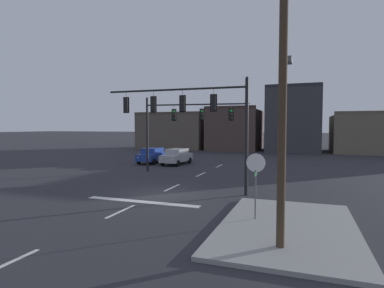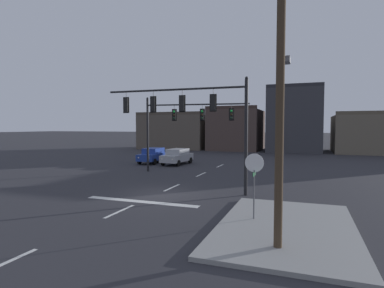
% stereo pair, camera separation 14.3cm
% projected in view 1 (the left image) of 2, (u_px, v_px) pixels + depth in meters
% --- Properties ---
extents(ground_plane, '(400.00, 400.00, 0.00)m').
position_uv_depth(ground_plane, '(158.00, 194.00, 18.30)').
color(ground_plane, '#2B2B30').
extents(sidewalk_near_corner, '(5.00, 8.00, 0.15)m').
position_uv_depth(sidewalk_near_corner, '(288.00, 227.00, 12.05)').
color(sidewalk_near_corner, gray).
rests_on(sidewalk_near_corner, ground).
extents(stop_bar_paint, '(6.40, 0.50, 0.01)m').
position_uv_depth(stop_bar_paint, '(142.00, 202.00, 16.42)').
color(stop_bar_paint, silver).
rests_on(stop_bar_paint, ground).
extents(lane_centreline, '(0.16, 26.40, 0.01)m').
position_uv_depth(lane_centreline, '(172.00, 188.00, 20.18)').
color(lane_centreline, silver).
rests_on(lane_centreline, ground).
extents(signal_mast_near_side, '(8.97, 0.44, 6.73)m').
position_uv_depth(signal_mast_near_side, '(194.00, 112.00, 18.73)').
color(signal_mast_near_side, black).
rests_on(signal_mast_near_side, ground).
extents(signal_mast_far_side, '(8.83, 1.13, 6.47)m').
position_uv_depth(signal_mast_far_side, '(180.00, 120.00, 26.72)').
color(signal_mast_far_side, black).
rests_on(signal_mast_far_side, ground).
extents(stop_sign, '(0.76, 0.64, 2.83)m').
position_uv_depth(stop_sign, '(256.00, 170.00, 12.78)').
color(stop_sign, '#56565B').
rests_on(stop_sign, ground).
extents(car_lot_nearside, '(2.14, 4.55, 1.61)m').
position_uv_depth(car_lot_nearside, '(177.00, 156.00, 32.65)').
color(car_lot_nearside, '#9EA0A5').
rests_on(car_lot_nearside, ground).
extents(car_lot_middle, '(2.03, 4.50, 1.61)m').
position_uv_depth(car_lot_middle, '(152.00, 155.00, 33.93)').
color(car_lot_middle, navy).
rests_on(car_lot_middle, ground).
extents(utility_pole, '(2.20, 2.48, 9.84)m').
position_uv_depth(utility_pole, '(283.00, 81.00, 9.71)').
color(utility_pole, '#423323').
rests_on(utility_pole, ground).
extents(building_row, '(53.24, 11.42, 10.19)m').
position_uv_depth(building_row, '(313.00, 127.00, 49.57)').
color(building_row, brown).
rests_on(building_row, ground).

